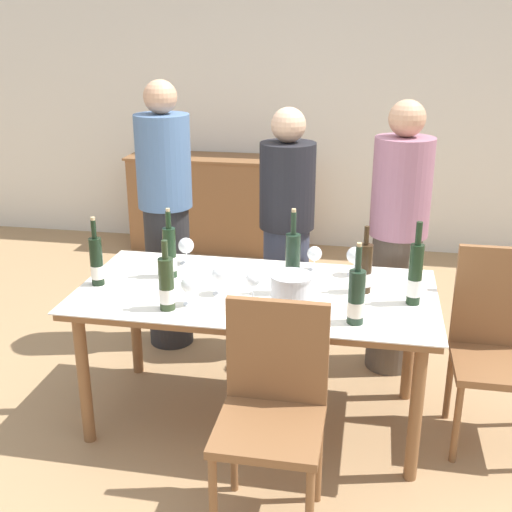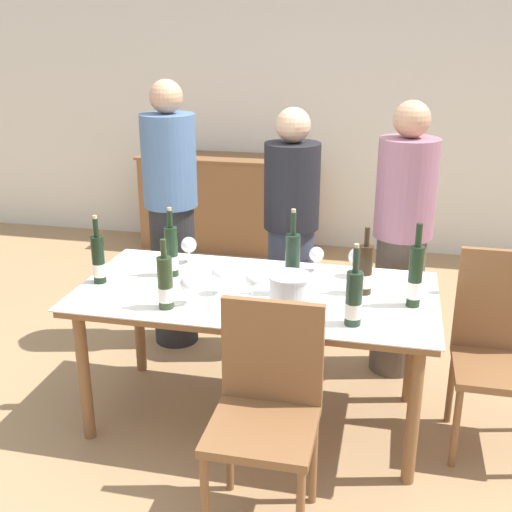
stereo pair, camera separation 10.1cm
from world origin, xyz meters
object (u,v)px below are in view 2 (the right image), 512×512
object	(u,v)px
wine_bottle_4	(354,299)
wine_glass_2	(357,257)
wine_bottle_0	(293,266)
dining_table	(256,303)
wine_glass_5	(316,255)
person_guest_left	(291,236)
chair_right_end	(499,341)
chair_near_front	(267,401)
ice_bucket	(289,292)
wine_bottle_6	(365,271)
sideboard_cabinet	(226,203)
wine_glass_0	(188,285)
wine_glass_1	(252,281)
person_host	(172,218)
wine_glass_3	(189,246)
wine_bottle_5	(415,277)
wine_bottle_3	(171,252)
wine_bottle_2	(165,284)
person_guest_right	(402,243)
wine_bottle_1	(99,260)

from	to	relation	value
wine_bottle_4	wine_glass_2	bearing A→B (deg)	92.86
wine_bottle_0	dining_table	bearing A→B (deg)	-179.10
wine_bottle_4	wine_glass_5	world-z (taller)	wine_bottle_4
wine_bottle_0	person_guest_left	distance (m)	0.81
wine_bottle_0	wine_bottle_4	distance (m)	0.42
chair_right_end	chair_near_front	bearing A→B (deg)	-142.10
wine_glass_2	ice_bucket	bearing A→B (deg)	-118.11
wine_bottle_0	wine_bottle_6	xyz separation A→B (m)	(0.34, 0.08, -0.03)
sideboard_cabinet	wine_bottle_0	bearing A→B (deg)	-68.34
wine_glass_0	wine_glass_1	distance (m)	0.30
wine_bottle_4	wine_glass_5	distance (m)	0.66
wine_bottle_0	wine_glass_1	size ratio (longest dim) A/B	3.01
ice_bucket	wine_glass_1	xyz separation A→B (m)	(-0.19, 0.08, 0.01)
person_host	wine_glass_1	bearing A→B (deg)	-51.16
wine_glass_3	chair_near_front	size ratio (longest dim) A/B	0.16
wine_glass_2	chair_near_front	world-z (taller)	chair_near_front
wine_glass_1	wine_glass_3	world-z (taller)	wine_glass_3
wine_glass_5	chair_near_front	size ratio (longest dim) A/B	0.14
person_guest_left	chair_right_end	bearing A→B (deg)	-31.77
wine_bottle_4	wine_bottle_5	world-z (taller)	wine_bottle_5
sideboard_cabinet	chair_near_front	xyz separation A→B (m)	(1.07, -3.33, 0.12)
ice_bucket	person_host	xyz separation A→B (m)	(-0.91, 0.97, 0.01)
wine_bottle_4	wine_bottle_3	bearing A→B (deg)	158.45
ice_bucket	person_guest_left	xyz separation A→B (m)	(-0.16, 1.00, -0.06)
wine_glass_2	wine_glass_5	distance (m)	0.21
wine_bottle_2	wine_glass_3	distance (m)	0.60
person_guest_left	person_host	bearing A→B (deg)	-177.70
wine_bottle_4	wine_glass_1	size ratio (longest dim) A/B	2.62
person_guest_left	person_guest_right	distance (m)	0.66
ice_bucket	wine_glass_1	world-z (taller)	ice_bucket
chair_near_front	person_guest_right	world-z (taller)	person_guest_right
wine_bottle_3	person_host	xyz separation A→B (m)	(-0.24, 0.66, -0.02)
ice_bucket	chair_right_end	distance (m)	1.06
wine_bottle_3	wine_glass_1	distance (m)	0.53
wine_glass_3	sideboard_cabinet	bearing A→B (deg)	100.37
wine_bottle_5	chair_near_front	distance (m)	0.92
sideboard_cabinet	ice_bucket	world-z (taller)	ice_bucket
wine_bottle_2	person_guest_right	bearing A→B (deg)	43.17
wine_bottle_6	chair_right_end	xyz separation A→B (m)	(0.65, 0.01, -0.31)
sideboard_cabinet	wine_bottle_2	bearing A→B (deg)	-80.10
ice_bucket	wine_bottle_2	distance (m)	0.57
wine_bottle_5	wine_glass_5	size ratio (longest dim) A/B	3.00
wine_glass_1	wine_glass_5	world-z (taller)	wine_glass_1
person_guest_right	wine_glass_3	bearing A→B (deg)	-160.83
dining_table	person_guest_left	bearing A→B (deg)	87.14
wine_bottle_3	wine_glass_3	world-z (taller)	wine_bottle_3
wine_bottle_5	wine_glass_3	distance (m)	1.24
person_guest_left	wine_bottle_6	bearing A→B (deg)	-56.09
wine_bottle_1	wine_bottle_4	xyz separation A→B (m)	(1.29, -0.21, 0.00)
dining_table	wine_glass_3	xyz separation A→B (m)	(-0.44, 0.30, 0.17)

